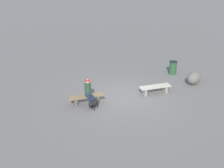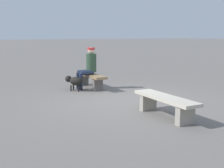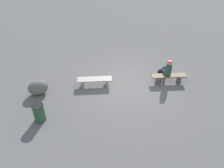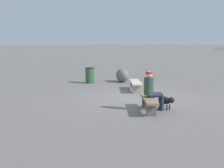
% 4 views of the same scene
% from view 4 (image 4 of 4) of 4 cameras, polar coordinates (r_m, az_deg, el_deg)
% --- Properties ---
extents(ground, '(210.00, 210.00, 0.06)m').
position_cam_4_polar(ground, '(11.44, 5.55, -3.00)').
color(ground, slate).
extents(bench_left, '(1.71, 0.49, 0.43)m').
position_cam_4_polar(bench_left, '(13.02, 4.73, -0.03)').
color(bench_left, gray).
rests_on(bench_left, ground).
extents(bench_right, '(1.74, 0.43, 0.45)m').
position_cam_4_polar(bench_right, '(9.37, 7.41, -3.49)').
color(bench_right, '#605B56').
rests_on(bench_right, ground).
extents(seated_person, '(0.37, 0.66, 1.31)m').
position_cam_4_polar(seated_person, '(9.41, 7.92, -0.83)').
color(seated_person, '#2D4733').
rests_on(seated_person, ground).
extents(dog, '(0.57, 0.48, 0.46)m').
position_cam_4_polar(dog, '(9.70, 10.89, -3.27)').
color(dog, black).
rests_on(dog, ground).
extents(trash_bin, '(0.50, 0.50, 0.83)m').
position_cam_4_polar(trash_bin, '(15.25, -4.46, 1.74)').
color(trash_bin, '#2D5633').
rests_on(trash_bin, ground).
extents(boulder, '(1.10, 0.91, 0.74)m').
position_cam_4_polar(boulder, '(15.63, 2.06, 1.77)').
color(boulder, '#6B665B').
rests_on(boulder, ground).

